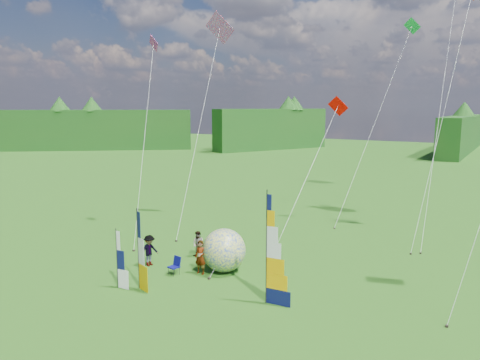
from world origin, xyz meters
The scene contains 17 objects.
ground centered at (0.00, 0.00, 0.00)m, with size 220.00×220.00×0.00m, color #346A1A.
treeline_ring centered at (0.00, 0.00, 4.00)m, with size 210.00×210.00×8.00m, color #1E4514, non-canonical shape.
feather_banner_main centered at (1.13, 2.85, 2.59)m, with size 1.40×0.10×5.19m, color #0C1043, non-canonical shape.
side_banner_left centered at (-5.16, 1.05, 2.00)m, with size 1.10×0.10×4.00m, color #E69F00, non-canonical shape.
side_banner_far centered at (-6.16, 0.56, 1.49)m, with size 0.89×0.10×2.98m, color white, non-canonical shape.
bol_inflatable centered at (-2.86, 5.34, 1.21)m, with size 2.43×2.43×2.43m, color #13359B.
spectator_a centered at (-3.75, 4.36, 0.94)m, with size 0.69×0.45×1.88m, color #66594C.
spectator_b centered at (-5.56, 6.62, 0.81)m, with size 0.78×0.39×1.62m, color #66594C.
spectator_c centered at (-7.07, 3.92, 0.90)m, with size 1.17×0.43×1.81m, color #66594C.
spectator_d centered at (-4.14, 6.37, 0.80)m, with size 0.94×0.39×1.61m, color #66594C.
camp_chair centered at (-4.92, 3.47, 0.50)m, with size 0.58×0.58×1.00m, color #080950, non-canonical shape.
kite_whale centered at (5.67, 20.58, 11.32)m, with size 4.10×16.11×22.64m, color black, non-canonical shape.
kite_rainbow_delta centered at (-9.84, 12.77, 8.74)m, with size 6.28×12.83×17.48m, color red, non-canonical shape.
small_kite_red centered at (-2.24, 15.84, 5.23)m, with size 3.18×12.15×10.46m, color #E00700, non-canonical shape.
small_kite_orange centered at (6.17, 18.12, 9.15)m, with size 3.83×10.76×18.31m, color red, non-canonical shape.
small_kite_pink centered at (-11.58, 8.66, 7.43)m, with size 5.82×8.72×14.87m, color #D439A1, non-canonical shape.
small_kite_green centered at (0.60, 22.16, 8.48)m, with size 5.10×12.00×16.96m, color #0E9935, non-canonical shape.
Camera 1 is at (10.89, -15.52, 9.12)m, focal length 35.00 mm.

